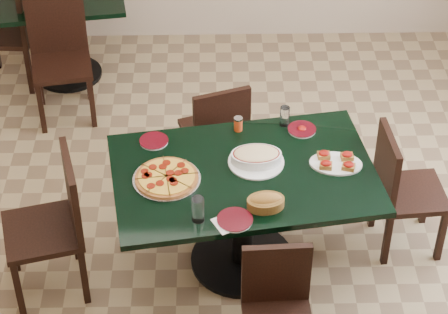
{
  "coord_description": "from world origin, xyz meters",
  "views": [
    {
      "loc": [
        -0.05,
        -4.05,
        4.07
      ],
      "look_at": [
        0.03,
        0.0,
        0.8
      ],
      "focal_mm": 70.0,
      "sensor_mm": 36.0,
      "label": 1
    }
  ],
  "objects_px": {
    "chair_left": "(56,219)",
    "bread_basket": "(266,202)",
    "main_table": "(244,195)",
    "back_chair_near": "(60,51)",
    "bruschetta_platter": "(336,162)",
    "back_table": "(62,21)",
    "pepperoni_pizza": "(167,178)",
    "back_chair_left": "(17,27)",
    "chair_near": "(277,306)",
    "lasagna_casserole": "(256,157)",
    "chair_right": "(400,186)",
    "chair_far": "(217,130)"
  },
  "relations": [
    {
      "from": "chair_far",
      "to": "pepperoni_pizza",
      "type": "relative_size",
      "value": 2.11
    },
    {
      "from": "back_table",
      "to": "pepperoni_pizza",
      "type": "height_order",
      "value": "pepperoni_pizza"
    },
    {
      "from": "chair_left",
      "to": "bread_basket",
      "type": "bearing_deg",
      "value": 68.52
    },
    {
      "from": "main_table",
      "to": "bruschetta_platter",
      "type": "xyz_separation_m",
      "value": [
        0.55,
        0.06,
        0.21
      ]
    },
    {
      "from": "back_chair_near",
      "to": "bread_basket",
      "type": "distance_m",
      "value": 2.51
    },
    {
      "from": "main_table",
      "to": "back_table",
      "type": "height_order",
      "value": "same"
    },
    {
      "from": "back_chair_left",
      "to": "chair_near",
      "type": "bearing_deg",
      "value": 36.26
    },
    {
      "from": "chair_near",
      "to": "chair_left",
      "type": "distance_m",
      "value": 1.42
    },
    {
      "from": "pepperoni_pizza",
      "to": "bread_basket",
      "type": "bearing_deg",
      "value": -23.43
    },
    {
      "from": "chair_right",
      "to": "bread_basket",
      "type": "xyz_separation_m",
      "value": [
        -0.88,
        -0.46,
        0.3
      ]
    },
    {
      "from": "back_chair_near",
      "to": "bruschetta_platter",
      "type": "xyz_separation_m",
      "value": [
        1.89,
        -1.66,
        0.24
      ]
    },
    {
      "from": "bread_basket",
      "to": "chair_near",
      "type": "bearing_deg",
      "value": -92.05
    },
    {
      "from": "back_chair_near",
      "to": "bruschetta_platter",
      "type": "bearing_deg",
      "value": -51.82
    },
    {
      "from": "back_table",
      "to": "chair_near",
      "type": "xyz_separation_m",
      "value": [
        1.53,
        -2.98,
        -0.08
      ]
    },
    {
      "from": "chair_near",
      "to": "lasagna_casserole",
      "type": "distance_m",
      "value": 0.94
    },
    {
      "from": "chair_far",
      "to": "chair_right",
      "type": "relative_size",
      "value": 0.96
    },
    {
      "from": "pepperoni_pizza",
      "to": "back_table",
      "type": "bearing_deg",
      "value": 112.12
    },
    {
      "from": "lasagna_casserole",
      "to": "main_table",
      "type": "bearing_deg",
      "value": -133.29
    },
    {
      "from": "chair_right",
      "to": "bread_basket",
      "type": "bearing_deg",
      "value": 112.92
    },
    {
      "from": "lasagna_casserole",
      "to": "bruschetta_platter",
      "type": "height_order",
      "value": "lasagna_casserole"
    },
    {
      "from": "chair_left",
      "to": "back_chair_left",
      "type": "xyz_separation_m",
      "value": [
        -0.62,
        2.29,
        -0.04
      ]
    },
    {
      "from": "back_chair_left",
      "to": "pepperoni_pizza",
      "type": "xyz_separation_m",
      "value": [
        1.28,
        -2.2,
        0.26
      ]
    },
    {
      "from": "back_chair_left",
      "to": "bread_basket",
      "type": "distance_m",
      "value": 3.07
    },
    {
      "from": "chair_far",
      "to": "back_chair_near",
      "type": "height_order",
      "value": "back_chair_near"
    },
    {
      "from": "main_table",
      "to": "lasagna_casserole",
      "type": "height_order",
      "value": "lasagna_casserole"
    },
    {
      "from": "back_chair_left",
      "to": "bruschetta_platter",
      "type": "xyz_separation_m",
      "value": [
        2.29,
        -2.07,
        0.27
      ]
    },
    {
      "from": "chair_far",
      "to": "back_chair_left",
      "type": "relative_size",
      "value": 0.94
    },
    {
      "from": "chair_left",
      "to": "back_chair_left",
      "type": "relative_size",
      "value": 1.07
    },
    {
      "from": "bruschetta_platter",
      "to": "chair_far",
      "type": "bearing_deg",
      "value": 142.22
    },
    {
      "from": "lasagna_casserole",
      "to": "chair_far",
      "type": "bearing_deg",
      "value": 106.18
    },
    {
      "from": "chair_left",
      "to": "pepperoni_pizza",
      "type": "distance_m",
      "value": 0.7
    },
    {
      "from": "back_chair_left",
      "to": "lasagna_casserole",
      "type": "xyz_separation_m",
      "value": [
        1.81,
        -2.05,
        0.29
      ]
    },
    {
      "from": "main_table",
      "to": "chair_left",
      "type": "height_order",
      "value": "chair_left"
    },
    {
      "from": "bruschetta_platter",
      "to": "back_chair_left",
      "type": "bearing_deg",
      "value": 145.92
    },
    {
      "from": "chair_left",
      "to": "lasagna_casserole",
      "type": "relative_size",
      "value": 2.85
    },
    {
      "from": "back_table",
      "to": "bread_basket",
      "type": "xyz_separation_m",
      "value": [
        1.49,
        -2.51,
        0.27
      ]
    },
    {
      "from": "main_table",
      "to": "lasagna_casserole",
      "type": "relative_size",
      "value": 5.0
    },
    {
      "from": "chair_right",
      "to": "back_chair_near",
      "type": "xyz_separation_m",
      "value": [
        -2.33,
        1.57,
        0.04
      ]
    },
    {
      "from": "back_chair_left",
      "to": "bread_basket",
      "type": "bearing_deg",
      "value": 40.38
    },
    {
      "from": "pepperoni_pizza",
      "to": "bruschetta_platter",
      "type": "relative_size",
      "value": 1.16
    },
    {
      "from": "back_table",
      "to": "bread_basket",
      "type": "distance_m",
      "value": 2.93
    },
    {
      "from": "chair_far",
      "to": "bread_basket",
      "type": "relative_size",
      "value": 3.65
    },
    {
      "from": "back_table",
      "to": "back_chair_left",
      "type": "relative_size",
      "value": 1.21
    },
    {
      "from": "chair_right",
      "to": "pepperoni_pizza",
      "type": "relative_size",
      "value": 2.2
    },
    {
      "from": "chair_right",
      "to": "chair_far",
      "type": "bearing_deg",
      "value": 56.24
    },
    {
      "from": "back_chair_near",
      "to": "chair_far",
      "type": "bearing_deg",
      "value": -48.77
    },
    {
      "from": "back_table",
      "to": "pepperoni_pizza",
      "type": "relative_size",
      "value": 2.71
    },
    {
      "from": "bread_basket",
      "to": "back_chair_left",
      "type": "bearing_deg",
      "value": 119.47
    },
    {
      "from": "main_table",
      "to": "lasagna_casserole",
      "type": "bearing_deg",
      "value": 39.6
    },
    {
      "from": "back_chair_left",
      "to": "bruschetta_platter",
      "type": "relative_size",
      "value": 2.62
    }
  ]
}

